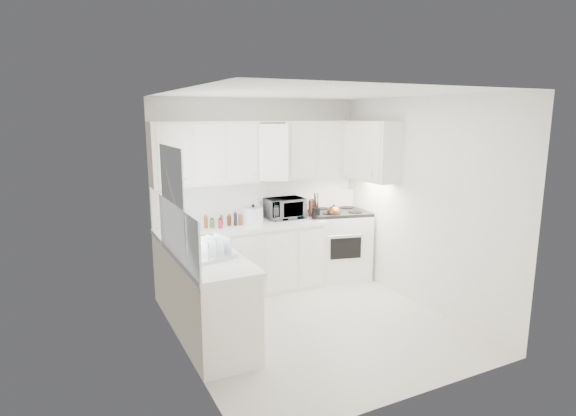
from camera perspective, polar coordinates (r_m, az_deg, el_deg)
floor at (r=5.57m, az=3.33°, el=-14.01°), size 3.20×3.20×0.00m
ceiling at (r=5.04m, az=3.68°, el=13.80°), size 3.20×3.20×0.00m
wall_back at (r=6.56m, az=-3.53°, el=1.80°), size 3.00×0.00×3.00m
wall_front at (r=3.89m, az=15.43°, el=-5.18°), size 3.00×0.00×3.00m
wall_left at (r=4.60m, az=-12.91°, el=-2.54°), size 0.00×3.20×3.20m
wall_right at (r=6.03m, az=15.92°, el=0.55°), size 0.00×3.20×3.20m
window_blinds at (r=4.89m, az=-13.80°, el=1.22°), size 0.06×0.96×1.06m
lower_cabinets_back at (r=6.34m, az=-5.62°, el=-6.47°), size 2.22×0.60×0.90m
lower_cabinets_left at (r=5.12m, az=-9.72°, el=-11.00°), size 0.60×1.60×0.90m
countertop_back at (r=6.21m, az=-5.67°, el=-2.31°), size 2.24×0.64×0.05m
countertop_left at (r=4.96m, az=-9.79°, el=-5.90°), size 0.64×1.62×0.05m
backsplash_back at (r=6.56m, az=-3.49°, el=1.14°), size 2.98×0.02×0.55m
backsplash_left at (r=4.81m, az=-13.33°, el=-2.88°), size 0.02×1.60×0.55m
upper_cabinets_back at (r=6.38m, az=-2.97°, el=3.35°), size 3.00×0.33×0.80m
upper_cabinets_right at (r=6.52m, az=10.08°, el=3.37°), size 0.33×0.90×0.80m
sink at (r=5.25m, az=-10.96°, el=-3.35°), size 0.42×0.38×0.30m
stove at (r=6.93m, az=6.11°, el=-3.28°), size 0.98×0.87×1.29m
tea_kettle at (r=6.61m, az=5.62°, el=-0.38°), size 0.29×0.28×0.22m
frying_pan at (r=7.08m, az=6.69°, el=-0.31°), size 0.39×0.50×0.04m
microwave at (r=6.54m, az=-0.43°, el=0.25°), size 0.52×0.29×0.35m
rice_cooker at (r=6.23m, az=-4.27°, el=-0.76°), size 0.27×0.27×0.26m
paper_towel at (r=6.50m, az=-3.83°, el=-0.23°), size 0.12×0.12×0.27m
utensil_crock at (r=6.52m, az=3.45°, el=0.30°), size 0.15×0.15×0.38m
dish_rack at (r=4.79m, az=-9.43°, el=-4.66°), size 0.52×0.44×0.24m
spice_left_0 at (r=6.16m, az=-10.12°, el=-1.67°), size 0.06×0.06×0.13m
spice_left_1 at (r=6.10m, az=-9.20°, el=-1.77°), size 0.06×0.06×0.13m
spice_left_2 at (r=6.21m, az=-8.79°, el=-1.54°), size 0.06×0.06×0.13m
spice_left_3 at (r=6.15m, az=-7.87°, el=-1.64°), size 0.06×0.06×0.13m
spice_left_4 at (r=6.25m, az=-7.49°, el=-1.40°), size 0.06×0.06×0.13m
spice_left_5 at (r=6.19m, az=-6.56°, el=-1.50°), size 0.06×0.06×0.13m
spice_left_6 at (r=6.30m, az=-6.20°, el=-1.27°), size 0.06×0.06×0.13m
sauce_right_0 at (r=6.73m, az=1.51°, el=-0.15°), size 0.06×0.06×0.19m
sauce_right_1 at (r=6.70m, az=2.17°, el=-0.20°), size 0.06×0.06×0.19m
sauce_right_2 at (r=6.78m, az=2.33°, el=-0.07°), size 0.06×0.06×0.19m
sauce_right_3 at (r=6.75m, az=2.99°, el=-0.12°), size 0.06×0.06×0.19m
sauce_right_4 at (r=6.83m, az=3.14°, el=0.01°), size 0.06×0.06×0.19m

